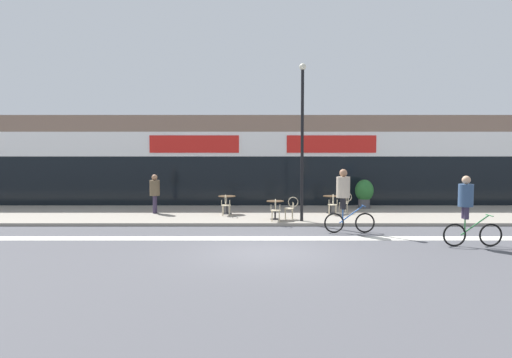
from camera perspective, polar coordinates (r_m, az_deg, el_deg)
ground_plane at (r=14.61m, az=1.13°, el=-8.34°), size 120.00×120.00×0.00m
sidewalk_slab at (r=21.74m, az=0.68°, el=-4.08°), size 40.00×5.50×0.12m
storefront_facade at (r=26.24m, az=0.53°, el=2.14°), size 40.00×4.06×4.53m
bike_lane_stripe at (r=16.64m, az=0.96°, el=-6.79°), size 36.00×0.70×0.01m
bistro_table_0 at (r=21.53m, az=-3.54°, el=-2.52°), size 0.75×0.75×0.77m
bistro_table_1 at (r=19.91m, az=2.00°, el=-3.12°), size 0.69×0.69×0.74m
bistro_table_2 at (r=21.93m, az=8.33°, el=-2.49°), size 0.65×0.65×0.76m
cafe_chair_0_near at (r=20.91m, az=-3.65°, el=-2.82°), size 0.42×0.59×0.90m
cafe_chair_1_near at (r=19.30m, az=2.05°, el=-3.39°), size 0.44×0.59×0.90m
cafe_chair_1_side at (r=19.95m, az=3.80°, el=-3.15°), size 0.58×0.41×0.90m
cafe_chair_2_near at (r=21.32m, az=8.57°, el=-2.73°), size 0.42×0.58×0.90m
cafe_chair_2_side at (r=22.04m, az=9.94°, el=-2.52°), size 0.59×0.43×0.90m
planter_pot at (r=23.88m, az=12.07°, el=-1.51°), size 0.86×0.86×1.34m
lamp_post at (r=19.44m, az=5.11°, el=5.35°), size 0.26×0.26×6.09m
cyclist_0 at (r=17.76m, az=9.90°, el=-1.86°), size 1.80×0.52×2.25m
cyclist_1 at (r=16.46m, az=22.83°, el=-2.85°), size 1.82×0.48×2.17m
pedestrian_near_end at (r=22.06m, az=-11.70°, el=-1.27°), size 0.44×0.44×1.69m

